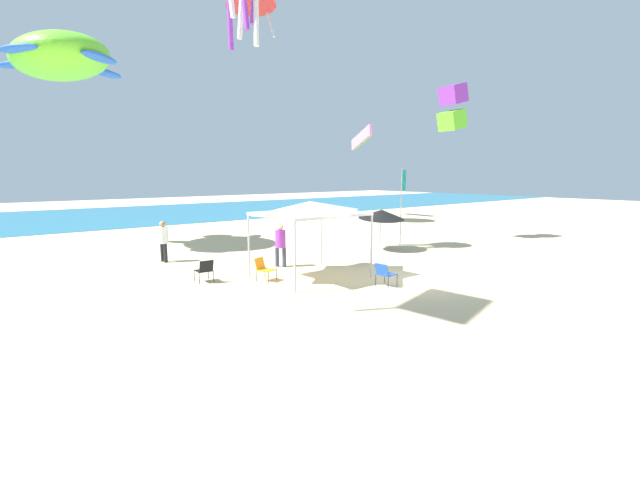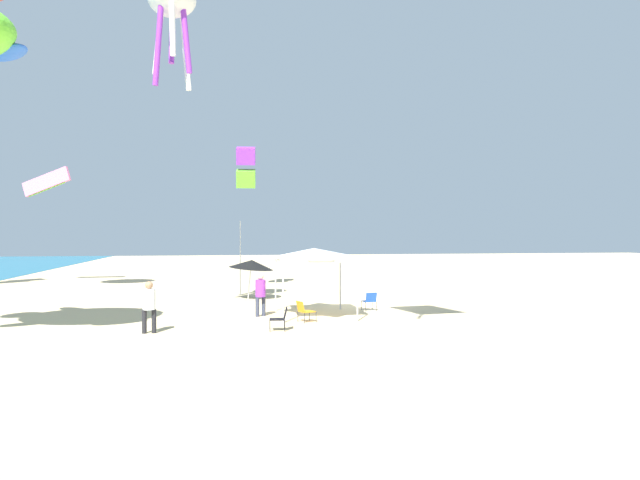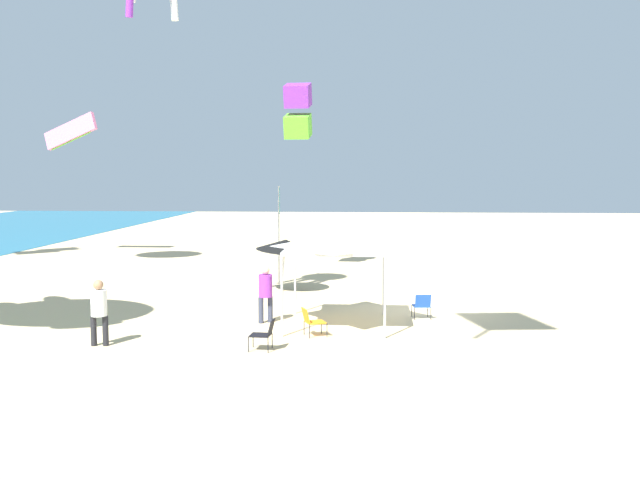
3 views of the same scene
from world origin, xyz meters
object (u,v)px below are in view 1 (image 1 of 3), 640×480
Objects in this scene: person_far_stroller at (280,242)px; kite_delta_red at (251,1)px; folding_chair_left_of_tent at (264,268)px; kite_box_purple at (453,107)px; kite_turtle_lime at (61,58)px; kite_parafoil_pink at (361,138)px; banner_flag at (402,199)px; beach_umbrella at (382,214)px; person_watching_sky at (163,238)px; folding_chair_right_of_tent at (205,269)px; canopy_tent at (310,209)px; folding_chair_near_cooler at (385,273)px.

kite_delta_red is at bearing 120.30° from person_far_stroller.
folding_chair_left_of_tent is 15.33m from kite_box_purple.
kite_parafoil_pink is at bearing -72.33° from kite_turtle_lime.
kite_delta_red reaches higher than banner_flag.
banner_flag reaches higher than beach_umbrella.
person_watching_sky is (-11.57, 3.39, -1.40)m from banner_flag.
kite_box_purple reaches higher than beach_umbrella.
folding_chair_right_of_tent is (-1.75, 1.08, 0.00)m from folding_chair_left_of_tent.
person_watching_sky is 5.24m from person_far_stroller.
beach_umbrella is at bearing -121.04° from kite_turtle_lime.
person_watching_sky is at bearing 163.66° from banner_flag.
person_watching_sky is at bearing 117.10° from canopy_tent.
kite_box_purple reaches higher than banner_flag.
folding_chair_left_of_tent is at bearing 101.45° from kite_box_purple.
person_far_stroller is 0.26× the size of kite_turtle_lime.
kite_delta_red reaches higher than kite_parafoil_pink.
folding_chair_left_of_tent is 2.46m from person_far_stroller.
banner_flag is 2.31× the size of person_far_stroller.
beach_umbrella is 0.87× the size of kite_box_purple.
beach_umbrella is 0.68× the size of kite_parafoil_pink.
folding_chair_left_of_tent is at bearing -168.51° from person_watching_sky.
folding_chair_near_cooler is at bearing -67.15° from canopy_tent.
person_far_stroller is (3.37, -4.02, -0.01)m from person_watching_sky.
person_far_stroller is at bearing 85.24° from canopy_tent.
person_far_stroller is 14.40m from kite_turtle_lime.
beach_umbrella is 17.26m from kite_turtle_lime.
folding_chair_near_cooler is at bearing 119.12° from kite_box_purple.
canopy_tent reaches higher than person_watching_sky.
beach_umbrella is at bearing -172.36° from folding_chair_right_of_tent.
beach_umbrella is at bearing 20.20° from canopy_tent.
banner_flag is 0.59× the size of kite_turtle_lime.
kite_turtle_lime is (-5.57, 10.40, 8.27)m from person_far_stroller.
person_watching_sky reaches higher than person_far_stroller.
kite_delta_red is 1.53× the size of kite_box_purple.
kite_delta_red is at bearing -122.50° from folding_chair_right_of_tent.
kite_box_purple is (13.54, 1.76, 6.97)m from folding_chair_left_of_tent.
banner_flag reaches higher than person_watching_sky.
kite_box_purple is (17.31, -10.21, -1.87)m from kite_turtle_lime.
person_far_stroller is (1.80, 1.58, 0.57)m from folding_chair_left_of_tent.
canopy_tent is at bearing -37.30° from person_far_stroller.
beach_umbrella is at bearing 94.85° from kite_box_purple.
folding_chair_left_of_tent is at bearing -167.56° from banner_flag.
folding_chair_right_of_tent is at bearing 125.99° from folding_chair_left_of_tent.
canopy_tent reaches higher than folding_chair_left_of_tent.
person_watching_sky reaches higher than folding_chair_near_cooler.
person_watching_sky is at bearing 18.81° from folding_chair_near_cooler.
banner_flag is 8.34m from person_far_stroller.
folding_chair_right_of_tent is 0.20× the size of kite_delta_red.
canopy_tent is at bearing -157.09° from person_watching_sky.
kite_delta_red reaches higher than beach_umbrella.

